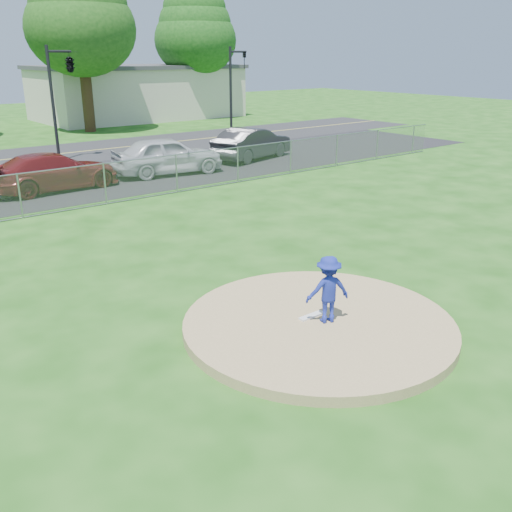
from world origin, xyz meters
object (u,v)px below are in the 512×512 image
Objects in this scene: tree_far_right at (195,29)px; parked_car_charcoal at (252,143)px; commercial_building at (138,92)px; parked_car_pearl at (167,155)px; traffic_signal_right at (234,85)px; parked_car_darkred at (54,171)px; pitcher at (328,289)px; tree_right at (79,14)px; traffic_signal_center at (68,66)px.

parked_car_charcoal is (-8.98, -18.88, -6.24)m from tree_far_right.
commercial_building is 3.30× the size of parked_car_pearl.
tree_far_right is 2.19× the size of parked_car_charcoal.
traffic_signal_right is (-1.76, -16.00, 1.20)m from commercial_building.
tree_far_right reaches higher than parked_car_charcoal.
tree_far_right is 28.38m from parked_car_darkred.
traffic_signal_right reaches higher than pitcher.
parked_car_pearl reaches higher than pitcher.
tree_right is 2.08× the size of traffic_signal_right.
parked_car_darkred is (-13.83, -6.54, -2.61)m from traffic_signal_right.
pitcher is 16.48m from parked_car_pearl.
traffic_signal_right reaches higher than commercial_building.
tree_far_right reaches higher than parked_car_darkred.
traffic_signal_right is at bearing -99.75° from pitcher.
traffic_signal_right is at bearing -67.73° from parked_car_darkred.
traffic_signal_center reaches higher than parked_car_pearl.
tree_far_right is 1.92× the size of traffic_signal_right.
traffic_signal_center is 8.39m from parked_car_darkred.
tree_far_right is 25.10m from parked_car_pearl.
commercial_building is at bearing -15.97° from parked_car_pearl.
tree_far_right reaches higher than parked_car_pearl.
traffic_signal_right reaches higher than parked_car_pearl.
tree_far_right is at bearing 66.09° from traffic_signal_right.
parked_car_charcoal is at bearing -101.08° from pitcher.
traffic_signal_center is 9.93m from parked_car_charcoal.
tree_far_right is at bearing -36.87° from commercial_building.
tree_right is 8.57× the size of pitcher.
commercial_building is 27.45m from parked_car_darkred.
tree_far_right is 2.16× the size of parked_car_pearl.
parked_car_darkred is 10.63m from parked_car_charcoal.
traffic_signal_right is 1.09× the size of parked_car_darkred.
parked_car_pearl is at bearing -86.62° from pitcher.
commercial_building is 1.53× the size of tree_far_right.
traffic_signal_right reaches higher than parked_car_darkred.
parked_car_pearl is at bearing -114.76° from commercial_building.
tree_right is at bearing -139.40° from commercial_building.
commercial_building is 3.20× the size of parked_car_darkred.
commercial_building is at bearing 83.71° from traffic_signal_right.
commercial_building is 24.91m from parked_car_pearl.
pitcher is at bearing -112.64° from commercial_building.
tree_far_right reaches higher than traffic_signal_center.
tree_far_right is (11.00, 3.00, -0.59)m from tree_right.
parked_car_darkred is at bearing 98.34° from parked_car_pearl.
traffic_signal_center is 22.77m from pitcher.
traffic_signal_center is 10.34m from traffic_signal_right.
commercial_building reaches higher than pitcher.
traffic_signal_right is at bearing 0.00° from traffic_signal_center.
parked_car_pearl is at bearing -126.35° from tree_far_right.
commercial_building reaches higher than parked_car_charcoal.
traffic_signal_center is at bearing -116.71° from tree_right.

